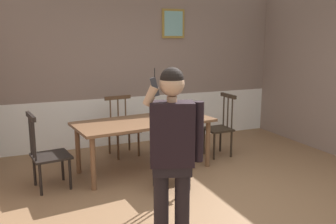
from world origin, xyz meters
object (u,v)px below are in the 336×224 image
(chair_near_window, at_px, (123,128))
(chair_by_doorway, at_px, (173,153))
(chair_at_table_head, at_px, (48,154))
(chair_opposite_corner, at_px, (220,127))
(dining_table, at_px, (144,126))
(person_figure, at_px, (173,148))

(chair_near_window, height_order, chair_by_doorway, chair_by_doorway)
(chair_near_window, height_order, chair_at_table_head, chair_at_table_head)
(chair_at_table_head, height_order, chair_opposite_corner, chair_opposite_corner)
(chair_near_window, relative_size, chair_opposite_corner, 0.95)
(chair_opposite_corner, bearing_deg, chair_by_doorway, 125.92)
(dining_table, xyz_separation_m, chair_at_table_head, (-1.39, -0.17, -0.20))
(person_figure, bearing_deg, chair_opposite_corner, -110.77)
(chair_near_window, xyz_separation_m, chair_at_table_head, (-1.28, -1.00, 0.01))
(chair_near_window, relative_size, chair_by_doorway, 0.94)
(person_figure, bearing_deg, chair_near_window, -77.95)
(chair_at_table_head, relative_size, person_figure, 0.60)
(chair_near_window, distance_m, chair_by_doorway, 1.68)
(chair_near_window, distance_m, person_figure, 2.95)
(chair_by_doorway, bearing_deg, person_figure, -118.36)
(dining_table, distance_m, person_figure, 2.12)
(chair_at_table_head, relative_size, chair_opposite_corner, 0.98)
(dining_table, xyz_separation_m, chair_by_doorway, (0.10, -0.83, -0.18))
(dining_table, bearing_deg, person_figure, -101.89)
(chair_by_doorway, bearing_deg, chair_near_window, 92.13)
(chair_at_table_head, xyz_separation_m, person_figure, (0.95, -1.88, 0.51))
(chair_near_window, relative_size, chair_at_table_head, 0.97)
(chair_near_window, bearing_deg, dining_table, 88.71)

